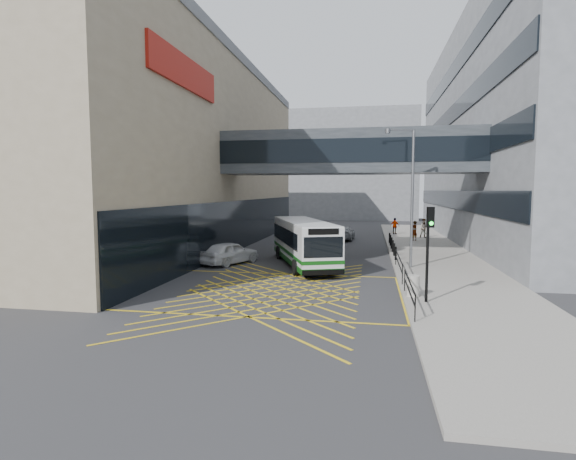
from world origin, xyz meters
The scene contains 18 objects.
ground centered at (0.00, 0.00, 0.00)m, with size 120.00×120.00×0.00m, color #333335.
building_whsmith centered at (-17.98, 16.00, 8.00)m, with size 24.17×42.00×16.00m.
building_far centered at (-2.00, 60.00, 9.00)m, with size 28.00×16.00×18.00m, color slate.
skybridge centered at (3.00, 12.00, 7.50)m, with size 20.00×4.10×3.00m.
pavement centered at (9.00, 15.00, 0.08)m, with size 6.00×54.00×0.16m, color gray.
box_junction centered at (0.00, 0.00, 0.00)m, with size 12.00×9.00×0.01m.
bus centered at (0.31, 7.78, 1.55)m, with size 5.77×10.47×2.89m.
car_white centered at (-4.50, 7.34, 0.76)m, with size 1.95×4.76×1.51m, color silver.
car_dark centered at (-0.49, 19.77, 0.68)m, with size 1.71×4.36×1.37m, color black.
car_silver centered at (2.05, 23.22, 0.70)m, with size 1.89×4.48×1.39m, color gray.
traffic_light centered at (6.92, -1.57, 2.75)m, with size 0.32×0.48×3.99m.
street_lamp centered at (6.82, 7.20, 4.87)m, with size 1.82×0.89×8.26m.
litter_bin centered at (6.44, -0.55, 0.63)m, with size 0.54×0.54×0.93m, color #ADA89E.
kerb_railings centered at (6.15, 1.78, 0.88)m, with size 0.05×12.54×1.00m.
bollards centered at (6.25, 15.00, 0.61)m, with size 0.14×10.14×0.90m.
pedestrian_a centered at (8.58, 22.28, 1.07)m, with size 0.73×0.52×1.83m, color gray.
pedestrian_b centered at (9.80, 25.11, 1.09)m, with size 0.91×0.53×1.87m, color gray.
pedestrian_c centered at (7.14, 28.44, 1.02)m, with size 1.01×0.49×1.72m, color gray.
Camera 1 is at (4.54, -20.65, 4.81)m, focal length 28.00 mm.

